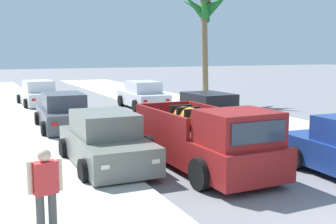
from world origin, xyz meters
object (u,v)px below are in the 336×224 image
Objects in this scene: car_right_mid at (64,113)px; car_right_far at (105,142)px; pickup_truck at (207,141)px; palm_tree_left_fore at (205,14)px; car_left_far at (143,96)px; car_left_near at (38,94)px; car_right_near at (209,113)px; pedestrian at (46,188)px.

car_right_mid and car_right_far have the same top height.
car_right_far is at bearing 148.91° from pickup_truck.
palm_tree_left_fore reaches higher than car_right_mid.
car_right_far is at bearing -129.75° from palm_tree_left_fore.
car_right_mid is 7.52m from car_left_far.
palm_tree_left_fore is at bearing 30.03° from car_right_mid.
car_left_near is at bearing 163.91° from palm_tree_left_fore.
pickup_truck is 15.96m from car_left_near.
car_left_far is 1.00× the size of car_right_far.
car_left_near is 0.65× the size of palm_tree_left_fore.
pickup_truck reaches higher than car_right_mid.
palm_tree_left_fore is (9.55, -2.75, 4.73)m from car_left_near.
car_right_near is 0.65× the size of palm_tree_left_fore.
car_right_near is at bearing -25.30° from car_right_mid.
car_right_mid is 1.01× the size of car_right_far.
palm_tree_left_fore is 4.19× the size of pedestrian.
car_left_far is at bearing -174.39° from palm_tree_left_fore.
pedestrian is (-7.54, -7.54, 0.20)m from car_right_near.
car_right_near is 10.33m from palm_tree_left_fore.
palm_tree_left_fore is (9.66, 11.61, 4.73)m from car_right_far.
car_right_far is at bearing -146.79° from car_right_near.
pickup_truck is 5.27m from pedestrian.
palm_tree_left_fore is 20.15m from pedestrian.
car_right_near and car_left_far have the same top height.
car_right_near is (2.96, 4.94, -0.10)m from pickup_truck.
car_right_mid is at bearing 77.72° from pedestrian.
car_right_mid is at bearing -136.56° from car_left_far.
palm_tree_left_fore reaches higher than pedestrian.
car_right_far is (-2.38, 1.44, -0.10)m from pickup_truck.
car_left_near is at bearing 115.72° from car_right_near.
palm_tree_left_fore is at bearing 52.86° from pedestrian.
palm_tree_left_fore is at bearing 60.86° from pickup_truck.
pedestrian is at bearing -150.40° from pickup_truck.
car_right_mid is (-2.39, 7.46, -0.10)m from pickup_truck.
car_right_far is 2.68× the size of pedestrian.
car_left_near is 12.06m from car_right_near.
car_left_near is 18.55m from pedestrian.
palm_tree_left_fore is at bearing 5.61° from car_left_far.
car_left_near is 6.21m from car_left_far.
pedestrian is (-2.19, -10.07, 0.20)m from car_right_mid.
car_left_far is 0.64× the size of palm_tree_left_fore.
pickup_truck reaches higher than pedestrian.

